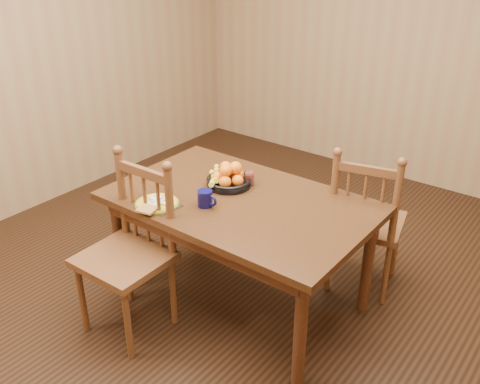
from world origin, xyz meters
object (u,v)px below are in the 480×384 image
Objects in this scene: coffee_mug at (206,198)px; fruit_bowl at (228,178)px; chair_near at (129,252)px; chair_far at (365,222)px; breakfast_plate at (157,203)px; dining_table at (240,212)px.

coffee_mug is 0.41× the size of fruit_bowl.
coffee_mug is at bearing 54.44° from chair_near.
breakfast_plate is (-0.91, -0.99, 0.26)m from chair_far.
coffee_mug reaches higher than dining_table.
chair_far reaches higher than dining_table.
breakfast_plate is at bearing -110.20° from fruit_bowl.
breakfast_plate is at bearing 81.59° from chair_near.
breakfast_plate is at bearing 33.83° from chair_far.
chair_near is (-0.38, -0.58, -0.15)m from dining_table.
fruit_bowl reaches higher than breakfast_plate.
chair_near is 0.55m from coffee_mug.
chair_far reaches higher than coffee_mug.
fruit_bowl is at bearing 149.39° from dining_table.
fruit_bowl is (0.20, 0.69, 0.29)m from chair_near.
fruit_bowl is at bearing 69.80° from breakfast_plate.
coffee_mug reaches higher than breakfast_plate.
breakfast_plate is 0.50m from fruit_bowl.
dining_table is 12.02× the size of coffee_mug.
chair_far is 1.37m from breakfast_plate.
chair_far is at bearing 35.22° from fruit_bowl.
chair_near is 0.33m from breakfast_plate.
chair_far is 1.10m from coffee_mug.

